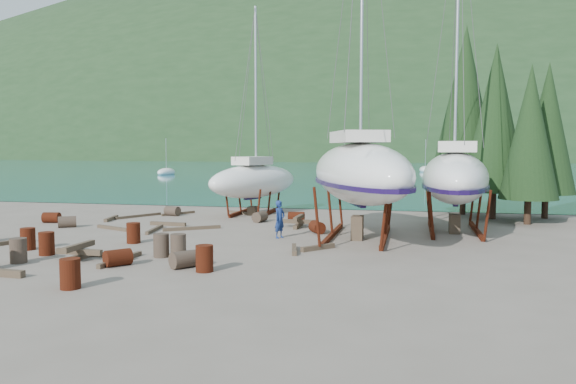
% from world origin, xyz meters
% --- Properties ---
extents(ground, '(600.00, 600.00, 0.00)m').
position_xyz_m(ground, '(0.00, 0.00, 0.00)').
color(ground, '#695F53').
rests_on(ground, ground).
extents(bay_water, '(700.00, 700.00, 0.00)m').
position_xyz_m(bay_water, '(0.00, 315.00, 0.01)').
color(bay_water, '#175F76').
rests_on(bay_water, ground).
extents(far_hill, '(800.00, 360.00, 110.00)m').
position_xyz_m(far_hill, '(0.00, 320.00, 0.00)').
color(far_hill, '#1D361B').
rests_on(far_hill, ground).
extents(far_house_left, '(6.60, 5.60, 5.60)m').
position_xyz_m(far_house_left, '(-60.00, 190.00, 2.92)').
color(far_house_left, beige).
rests_on(far_house_left, ground).
extents(far_house_center, '(6.60, 5.60, 5.60)m').
position_xyz_m(far_house_center, '(-20.00, 190.00, 2.92)').
color(far_house_center, beige).
rests_on(far_house_center, ground).
extents(far_house_right, '(6.60, 5.60, 5.60)m').
position_xyz_m(far_house_right, '(30.00, 190.00, 2.92)').
color(far_house_right, beige).
rests_on(far_house_right, ground).
extents(cypress_near_right, '(3.60, 3.60, 10.00)m').
position_xyz_m(cypress_near_right, '(12.50, 12.00, 5.79)').
color(cypress_near_right, black).
rests_on(cypress_near_right, ground).
extents(cypress_mid_right, '(3.06, 3.06, 8.50)m').
position_xyz_m(cypress_mid_right, '(14.00, 10.00, 4.92)').
color(cypress_mid_right, black).
rests_on(cypress_mid_right, ground).
extents(cypress_back_left, '(4.14, 4.14, 11.50)m').
position_xyz_m(cypress_back_left, '(11.00, 14.00, 6.66)').
color(cypress_back_left, black).
rests_on(cypress_back_left, ground).
extents(cypress_far_right, '(3.24, 3.24, 9.00)m').
position_xyz_m(cypress_far_right, '(15.50, 13.00, 5.21)').
color(cypress_far_right, black).
rests_on(cypress_far_right, ground).
extents(moored_boat_left, '(2.00, 5.00, 6.05)m').
position_xyz_m(moored_boat_left, '(-30.00, 60.00, 0.39)').
color(moored_boat_left, white).
rests_on(moored_boat_left, ground).
extents(moored_boat_mid, '(2.00, 5.00, 6.05)m').
position_xyz_m(moored_boat_mid, '(10.00, 80.00, 0.39)').
color(moored_boat_mid, white).
rests_on(moored_boat_mid, ground).
extents(moored_boat_far, '(2.00, 5.00, 6.05)m').
position_xyz_m(moored_boat_far, '(-8.00, 110.00, 0.39)').
color(moored_boat_far, white).
rests_on(moored_boat_far, ground).
extents(large_sailboat_near, '(7.08, 12.23, 18.52)m').
position_xyz_m(large_sailboat_near, '(5.61, 3.46, 2.98)').
color(large_sailboat_near, white).
rests_on(large_sailboat_near, ground).
extents(large_sailboat_far, '(3.38, 10.51, 16.48)m').
position_xyz_m(large_sailboat_far, '(9.97, 6.34, 2.69)').
color(large_sailboat_far, white).
rests_on(large_sailboat_far, ground).
extents(small_sailboat_shore, '(5.25, 8.32, 12.71)m').
position_xyz_m(small_sailboat_shore, '(-1.56, 11.28, 2.09)').
color(small_sailboat_shore, white).
rests_on(small_sailboat_shore, ground).
extents(worker, '(0.63, 0.73, 1.70)m').
position_xyz_m(worker, '(2.13, 2.60, 0.85)').
color(worker, navy).
rests_on(worker, ground).
extents(drum_0, '(0.58, 0.58, 0.88)m').
position_xyz_m(drum_0, '(-5.57, -3.33, 0.44)').
color(drum_0, '#571C0E').
rests_on(drum_0, ground).
extents(drum_1, '(0.99, 1.05, 0.58)m').
position_xyz_m(drum_1, '(0.47, -4.36, 0.29)').
color(drum_1, '#2D2823').
rests_on(drum_1, ground).
extents(drum_2, '(0.96, 0.71, 0.58)m').
position_xyz_m(drum_2, '(-11.28, 4.97, 0.29)').
color(drum_2, '#571C0E').
rests_on(drum_2, ground).
extents(drum_3, '(0.58, 0.58, 0.88)m').
position_xyz_m(drum_3, '(-1.61, -7.73, 0.44)').
color(drum_3, '#571C0E').
rests_on(drum_3, ground).
extents(drum_4, '(0.91, 0.63, 0.58)m').
position_xyz_m(drum_4, '(1.74, 8.15, 0.29)').
color(drum_4, '#571C0E').
rests_on(drum_4, ground).
extents(drum_5, '(0.58, 0.58, 0.88)m').
position_xyz_m(drum_5, '(-0.48, -2.68, 0.44)').
color(drum_5, '#2D2823').
rests_on(drum_5, ground).
extents(drum_6, '(0.94, 1.05, 0.58)m').
position_xyz_m(drum_6, '(3.54, 4.39, 0.29)').
color(drum_6, '#571C0E').
rests_on(drum_6, ground).
extents(drum_7, '(0.58, 0.58, 0.88)m').
position_xyz_m(drum_7, '(1.36, -4.76, 0.44)').
color(drum_7, '#571C0E').
rests_on(drum_7, ground).
extents(drum_9, '(1.00, 0.80, 0.58)m').
position_xyz_m(drum_9, '(-6.18, 9.43, 0.29)').
color(drum_9, '#2D2823').
rests_on(drum_9, ground).
extents(drum_11, '(0.76, 0.99, 0.58)m').
position_xyz_m(drum_11, '(-0.23, 7.78, 0.29)').
color(drum_11, '#2D2823').
rests_on(drum_11, ground).
extents(drum_12, '(1.01, 1.05, 0.58)m').
position_xyz_m(drum_12, '(-1.89, -4.57, 0.29)').
color(drum_12, '#571C0E').
rests_on(drum_12, ground).
extents(drum_13, '(0.58, 0.58, 0.88)m').
position_xyz_m(drum_13, '(-7.01, -2.50, 0.44)').
color(drum_13, '#571C0E').
rests_on(drum_13, ground).
extents(drum_14, '(0.58, 0.58, 0.88)m').
position_xyz_m(drum_14, '(-3.66, -0.13, 0.44)').
color(drum_14, '#571C0E').
rests_on(drum_14, ground).
extents(drum_15, '(1.05, 0.97, 0.58)m').
position_xyz_m(drum_15, '(-9.34, 3.54, 0.29)').
color(drum_15, '#2D2823').
rests_on(drum_15, ground).
extents(drum_16, '(0.58, 0.58, 0.88)m').
position_xyz_m(drum_16, '(-5.59, -4.86, 0.44)').
color(drum_16, '#2D2823').
rests_on(drum_16, ground).
extents(drum_17, '(0.58, 0.58, 0.88)m').
position_xyz_m(drum_17, '(-1.14, -2.73, 0.44)').
color(drum_17, '#2D2823').
rests_on(drum_17, ground).
extents(timber_0, '(1.37, 2.13, 0.14)m').
position_xyz_m(timber_0, '(-6.10, 10.12, 0.07)').
color(timber_0, brown).
rests_on(timber_0, ground).
extents(timber_1, '(1.21, 1.40, 0.19)m').
position_xyz_m(timber_1, '(4.33, 0.01, 0.10)').
color(timber_1, brown).
rests_on(timber_1, ground).
extents(timber_2, '(0.56, 1.95, 0.19)m').
position_xyz_m(timber_2, '(-8.69, 6.72, 0.09)').
color(timber_2, brown).
rests_on(timber_2, ground).
extents(timber_3, '(2.43, 0.56, 0.15)m').
position_xyz_m(timber_3, '(-3.11, -3.28, 0.07)').
color(timber_3, brown).
rests_on(timber_3, ground).
extents(timber_5, '(0.35, 2.61, 0.16)m').
position_xyz_m(timber_5, '(-2.17, -3.90, 0.08)').
color(timber_5, brown).
rests_on(timber_5, ground).
extents(timber_7, '(0.57, 1.85, 0.17)m').
position_xyz_m(timber_7, '(3.48, -0.58, 0.09)').
color(timber_7, brown).
rests_on(timber_7, ground).
extents(timber_8, '(2.05, 0.34, 0.19)m').
position_xyz_m(timber_8, '(-4.58, 5.32, 0.09)').
color(timber_8, brown).
rests_on(timber_8, ground).
extents(timber_9, '(2.35, 1.41, 0.15)m').
position_xyz_m(timber_9, '(-2.19, 11.07, 0.08)').
color(timber_9, brown).
rests_on(timber_9, ground).
extents(timber_10, '(2.46, 1.83, 0.16)m').
position_xyz_m(timber_10, '(-2.74, 4.14, 0.08)').
color(timber_10, brown).
rests_on(timber_10, ground).
extents(timber_11, '(0.61, 2.65, 0.15)m').
position_xyz_m(timber_11, '(-4.40, 3.39, 0.08)').
color(timber_11, brown).
rests_on(timber_11, ground).
extents(timber_12, '(0.99, 2.03, 0.17)m').
position_xyz_m(timber_12, '(-8.61, -1.58, 0.08)').
color(timber_12, brown).
rests_on(timber_12, ground).
extents(timber_15, '(1.56, 2.84, 0.15)m').
position_xyz_m(timber_15, '(-7.85, 8.38, 0.07)').
color(timber_15, brown).
rests_on(timber_15, ground).
extents(timber_17, '(2.37, 1.18, 0.16)m').
position_xyz_m(timber_17, '(-6.58, 3.30, 0.08)').
color(timber_17, brown).
rests_on(timber_17, ground).
extents(timber_pile_fore, '(1.80, 1.80, 0.60)m').
position_xyz_m(timber_pile_fore, '(-3.81, -3.92, 0.30)').
color(timber_pile_fore, brown).
rests_on(timber_pile_fore, ground).
extents(timber_pile_aft, '(1.80, 1.80, 0.60)m').
position_xyz_m(timber_pile_aft, '(2.26, 6.20, 0.30)').
color(timber_pile_aft, brown).
rests_on(timber_pile_aft, ground).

